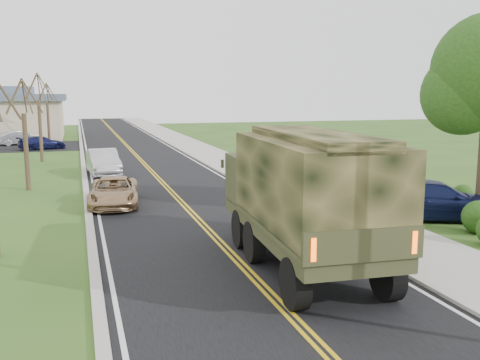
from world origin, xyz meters
name	(u,v)px	position (x,y,z in m)	size (l,w,h in m)	color
road	(131,150)	(0.00, 40.00, 0.01)	(8.00, 120.00, 0.01)	black
curb_right	(178,148)	(4.15, 40.00, 0.06)	(0.30, 120.00, 0.12)	#9E998E
sidewalk_right	(197,148)	(5.90, 40.00, 0.05)	(3.20, 120.00, 0.10)	#9E998E
curb_left	(82,151)	(-4.15, 40.00, 0.05)	(0.30, 120.00, 0.10)	#9E998E
bare_tree_b	(26,143)	(-7.00, 22.00, 2.48)	(1.83, 2.14, 5.73)	#38281C
bare_tree_c	(40,124)	(-7.00, 34.00, 2.78)	(2.04, 2.39, 6.42)	#38281C
bare_tree_d	(48,119)	(-7.00, 46.00, 2.55)	(1.88, 2.20, 5.91)	#38281C
military_truck	(304,191)	(1.59, 6.24, 2.28)	(3.20, 8.13, 3.98)	black
suv_champagne	(114,192)	(-3.00, 16.72, 0.64)	(2.11, 4.57, 1.27)	#A4845C
sedan_silver	(103,162)	(-3.00, 26.15, 0.79)	(1.67, 4.78, 1.57)	silver
pickup_navy	(435,200)	(9.08, 10.35, 0.78)	(2.17, 5.34, 1.55)	#0F1538
lot_car_silver	(20,138)	(-9.73, 48.08, 0.69)	(1.46, 4.20, 1.38)	silver
lot_car_navy	(42,143)	(-7.48, 43.04, 0.59)	(1.64, 4.04, 1.17)	#10123A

